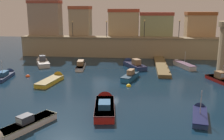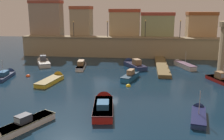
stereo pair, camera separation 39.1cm
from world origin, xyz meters
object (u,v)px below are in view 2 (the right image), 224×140
Objects in this scene: quay_lamp_0 at (73,26)px; quay_lamp_1 at (107,26)px; moored_boat_3 at (182,64)px; mooring_buoy_0 at (28,76)px; moored_boat_2 at (43,61)px; moored_boat_5 at (132,75)px; moored_boat_4 at (7,74)px; moored_boat_1 at (198,113)px; moored_boat_9 at (104,104)px; moored_boat_11 at (82,65)px; quay_lamp_3 at (180,26)px; moored_boat_0 at (16,128)px; moored_boat_8 at (54,79)px; quay_lamp_2 at (145,26)px; moored_boat_6 at (133,64)px; mooring_buoy_1 at (128,86)px.

quay_lamp_1 is (7.40, 0.00, 0.03)m from quay_lamp_0.
moored_boat_3 is 10.69× the size of mooring_buoy_0.
quay_lamp_0 reaches higher than moored_boat_2.
moored_boat_4 is at bearing 111.70° from moored_boat_5.
moored_boat_2 is at bearing 82.23° from moored_boat_5.
quay_lamp_1 reaches higher than moored_boat_1.
moored_boat_9 is 19.93m from moored_boat_11.
quay_lamp_3 is 0.60× the size of moored_boat_5.
moored_boat_5 is 15.88m from mooring_buoy_0.
mooring_buoy_0 is (-15.84, -1.10, -0.46)m from moored_boat_5.
moored_boat_0 is 15.89m from moored_boat_8.
moored_boat_5 is 0.82× the size of moored_boat_9.
quay_lamp_2 reaches higher than mooring_buoy_0.
moored_boat_6 is 10.91× the size of mooring_buoy_0.
quay_lamp_0 reaches higher than moored_boat_6.
moored_boat_4 is at bearing -124.29° from quay_lamp_1.
moored_boat_8 is at bearing -108.16° from moored_boat_4.
mooring_buoy_1 is (-9.18, -21.83, -6.65)m from quay_lamp_3.
moored_boat_0 is at bearing 172.31° from moored_boat_5.
moored_boat_0 is 10.23× the size of mooring_buoy_0.
moored_boat_6 is (-9.22, -9.51, -6.19)m from quay_lamp_3.
mooring_buoy_0 is at bearing 73.18° from moored_boat_1.
moored_boat_6 reaches higher than mooring_buoy_1.
moored_boat_2 is 12.57m from moored_boat_8.
moored_boat_6 is 9.09m from moored_boat_11.
quay_lamp_2 reaches higher than moored_boat_2.
moored_boat_6 is (-8.84, -0.98, 0.03)m from moored_boat_3.
moored_boat_11 is 10.50× the size of mooring_buoy_0.
moored_boat_5 reaches higher than moored_boat_11.
moored_boat_3 is 1.03× the size of moored_boat_8.
quay_lamp_1 is 34.00m from moored_boat_1.
moored_boat_2 is 25.63m from moored_boat_3.
moored_boat_0 reaches higher than mooring_buoy_0.
quay_lamp_0 is 4.96× the size of mooring_buoy_1.
quay_lamp_3 is 31.38m from moored_boat_1.
moored_boat_4 is 8.16m from moored_boat_8.
moored_boat_6 is at bearing -102.48° from quay_lamp_2.
quay_lamp_1 is 12.72m from moored_boat_6.
moored_boat_3 is at bearing -76.56° from moored_boat_4.
moored_boat_11 is at bearing 51.10° from moored_boat_1.
quay_lamp_3 is 0.52× the size of moored_boat_8.
moored_boat_9 is (-4.13, -29.97, -6.21)m from quay_lamp_2.
quay_lamp_1 is at bearing 34.45° from moored_boat_1.
mooring_buoy_0 is (-7.06, 17.61, -0.38)m from moored_boat_0.
quay_lamp_3 reaches higher than quay_lamp_0.
quay_lamp_1 is 0.49× the size of moored_boat_0.
moored_boat_1 is 8.86× the size of mooring_buoy_1.
moored_boat_11 is at bearing 13.08° from moored_boat_9.
quay_lamp_2 is 11.55m from moored_boat_6.
moored_boat_3 reaches higher than mooring_buoy_1.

